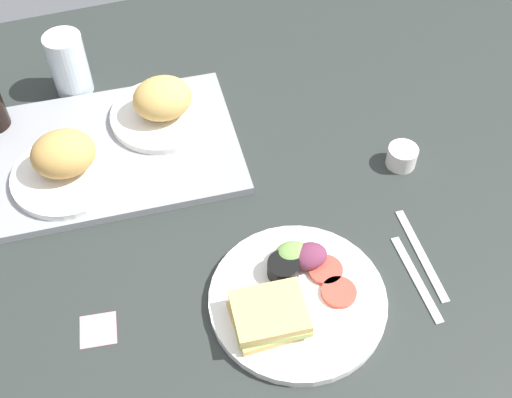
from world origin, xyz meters
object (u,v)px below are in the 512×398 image
bread_plate_near (65,162)px  drinking_glass (69,64)px  serving_tray (119,149)px  knife (421,254)px  fork (416,278)px  espresso_cup (402,156)px  plate_with_salad (293,296)px  bread_plate_far (163,105)px  sticky_note (98,330)px

bread_plate_near → drinking_glass: bearing=80.0°
serving_tray → knife: 59.03cm
drinking_glass → fork: bearing=-54.3°
bread_plate_near → fork: 64.10cm
bread_plate_near → fork: bearing=-37.6°
drinking_glass → fork: 79.37cm
espresso_cup → plate_with_salad: bearing=-144.1°
bread_plate_far → knife: bearing=-52.7°
espresso_cup → sticky_note: (-59.86, -16.76, -1.94)cm
bread_plate_near → knife: bread_plate_near is taller
fork → serving_tray: bearing=44.8°
plate_with_salad → drinking_glass: size_ratio=2.13×
bread_plate_near → drinking_glass: 25.65cm
bread_plate_far → sticky_note: bearing=-116.2°
fork → sticky_note: fork is taller
bread_plate_near → espresso_cup: (59.57, -15.16, -3.09)cm
plate_with_salad → espresso_cup: (29.62, 21.46, 0.28)cm
plate_with_salad → drinking_glass: (-25.50, 61.84, 4.90)cm
serving_tray → plate_with_salad: 45.79cm
bread_plate_near → espresso_cup: bread_plate_near is taller
sticky_note → serving_tray: bearing=74.6°
bread_plate_near → espresso_cup: bearing=-14.3°
bread_plate_far → espresso_cup: bread_plate_far is taller
serving_tray → espresso_cup: size_ratio=8.04×
drinking_glass → sticky_note: bearing=-94.7°
fork → drinking_glass: bearing=37.3°
bread_plate_near → knife: 64.23cm
plate_with_salad → espresso_cup: size_ratio=5.03×
bread_plate_near → serving_tray: bearing=24.6°
plate_with_salad → knife: size_ratio=1.48×
bread_plate_far → drinking_glass: (-15.49, 16.00, 1.57)cm
plate_with_salad → serving_tray: bearing=116.2°
bread_plate_near → fork: bread_plate_near is taller
serving_tray → espresso_cup: 53.57cm
bread_plate_near → bread_plate_far: bearing=24.8°
bread_plate_far → espresso_cup: size_ratio=3.66×
bread_plate_far → espresso_cup: bearing=-31.6°
bread_plate_far → espresso_cup: 46.63cm
serving_tray → drinking_glass: 22.20cm
serving_tray → bread_plate_near: (-9.74, -4.45, 4.29)cm
plate_with_salad → drinking_glass: drinking_glass is taller
knife → sticky_note: 53.99cm
bread_plate_far → fork: (30.67, -48.25, -4.80)cm
bread_plate_far → plate_with_salad: bread_plate_far is taller
serving_tray → espresso_cup: espresso_cup is taller
serving_tray → plate_with_salad: bearing=-63.8°
serving_tray → fork: serving_tray is taller
espresso_cup → fork: (-8.96, -23.88, -1.75)cm
bread_plate_far → fork: bearing=-57.6°
sticky_note → bread_plate_far: bearing=63.8°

